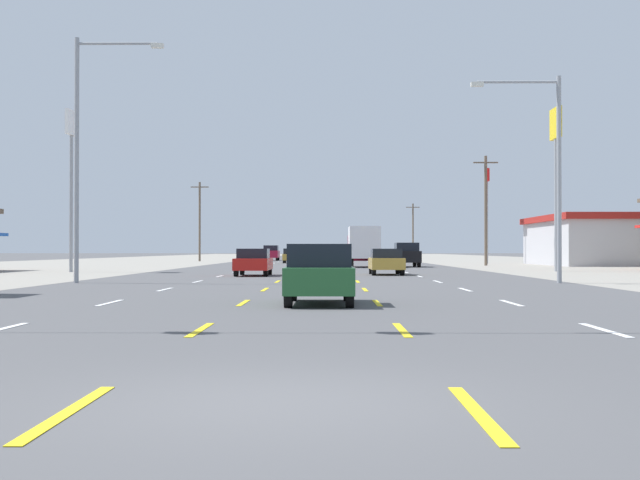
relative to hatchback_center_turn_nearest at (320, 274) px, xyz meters
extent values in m
plane|color=#4C4C4F|center=(-0.25, 51.93, -0.78)|extent=(572.00, 572.00, 0.00)
cube|color=gray|center=(-25.00, 51.93, -0.78)|extent=(28.00, 440.00, 0.01)
cube|color=gray|center=(24.50, 51.93, -0.78)|extent=(28.00, 440.00, 0.01)
cube|color=white|center=(-5.50, -7.07, -0.78)|extent=(0.14, 2.60, 0.01)
cube|color=white|center=(-5.50, 0.43, -0.78)|extent=(0.14, 2.60, 0.01)
cube|color=white|center=(-5.50, 7.93, -0.78)|extent=(0.14, 2.60, 0.01)
cube|color=white|center=(-5.50, 15.43, -0.78)|extent=(0.14, 2.60, 0.01)
cube|color=white|center=(-5.50, 22.93, -0.78)|extent=(0.14, 2.60, 0.01)
cube|color=white|center=(-5.50, 30.43, -0.78)|extent=(0.14, 2.60, 0.01)
cube|color=white|center=(-5.50, 37.93, -0.78)|extent=(0.14, 2.60, 0.01)
cube|color=white|center=(-5.50, 45.43, -0.78)|extent=(0.14, 2.60, 0.01)
cube|color=white|center=(-5.50, 52.93, -0.78)|extent=(0.14, 2.60, 0.01)
cube|color=white|center=(-5.50, 60.43, -0.78)|extent=(0.14, 2.60, 0.01)
cube|color=white|center=(-5.50, 67.93, -0.78)|extent=(0.14, 2.60, 0.01)
cube|color=white|center=(-5.50, 75.43, -0.78)|extent=(0.14, 2.60, 0.01)
cube|color=white|center=(-5.50, 82.93, -0.78)|extent=(0.14, 2.60, 0.01)
cube|color=white|center=(-5.50, 90.43, -0.78)|extent=(0.14, 2.60, 0.01)
cube|color=white|center=(-5.50, 97.93, -0.78)|extent=(0.14, 2.60, 0.01)
cube|color=white|center=(-5.50, 105.43, -0.78)|extent=(0.14, 2.60, 0.01)
cube|color=white|center=(-5.50, 112.93, -0.78)|extent=(0.14, 2.60, 0.01)
cube|color=white|center=(-5.50, 120.43, -0.78)|extent=(0.14, 2.60, 0.01)
cube|color=white|center=(-5.50, 127.93, -0.78)|extent=(0.14, 2.60, 0.01)
cube|color=white|center=(-5.50, 135.43, -0.78)|extent=(0.14, 2.60, 0.01)
cube|color=white|center=(-5.50, 142.93, -0.78)|extent=(0.14, 2.60, 0.01)
cube|color=white|center=(-5.50, 150.43, -0.78)|extent=(0.14, 2.60, 0.01)
cube|color=white|center=(-5.50, 157.93, -0.78)|extent=(0.14, 2.60, 0.01)
cube|color=white|center=(-5.50, 165.43, -0.78)|extent=(0.14, 2.60, 0.01)
cube|color=white|center=(-5.50, 172.93, -0.78)|extent=(0.14, 2.60, 0.01)
cube|color=white|center=(-5.50, 180.43, -0.78)|extent=(0.14, 2.60, 0.01)
cube|color=white|center=(-5.50, 187.93, -0.78)|extent=(0.14, 2.60, 0.01)
cube|color=white|center=(-5.50, 195.43, -0.78)|extent=(0.14, 2.60, 0.01)
cube|color=white|center=(-5.50, 202.93, -0.78)|extent=(0.14, 2.60, 0.01)
cube|color=yellow|center=(-2.00, -14.57, -0.78)|extent=(0.14, 2.60, 0.01)
cube|color=yellow|center=(-2.00, -7.07, -0.78)|extent=(0.14, 2.60, 0.01)
cube|color=yellow|center=(-2.00, 0.43, -0.78)|extent=(0.14, 2.60, 0.01)
cube|color=yellow|center=(-2.00, 7.93, -0.78)|extent=(0.14, 2.60, 0.01)
cube|color=yellow|center=(-2.00, 15.43, -0.78)|extent=(0.14, 2.60, 0.01)
cube|color=yellow|center=(-2.00, 22.93, -0.78)|extent=(0.14, 2.60, 0.01)
cube|color=yellow|center=(-2.00, 30.43, -0.78)|extent=(0.14, 2.60, 0.01)
cube|color=yellow|center=(-2.00, 37.93, -0.78)|extent=(0.14, 2.60, 0.01)
cube|color=yellow|center=(-2.00, 45.43, -0.78)|extent=(0.14, 2.60, 0.01)
cube|color=yellow|center=(-2.00, 52.93, -0.78)|extent=(0.14, 2.60, 0.01)
cube|color=yellow|center=(-2.00, 60.43, -0.78)|extent=(0.14, 2.60, 0.01)
cube|color=yellow|center=(-2.00, 67.93, -0.78)|extent=(0.14, 2.60, 0.01)
cube|color=yellow|center=(-2.00, 75.43, -0.78)|extent=(0.14, 2.60, 0.01)
cube|color=yellow|center=(-2.00, 82.93, -0.78)|extent=(0.14, 2.60, 0.01)
cube|color=yellow|center=(-2.00, 90.43, -0.78)|extent=(0.14, 2.60, 0.01)
cube|color=yellow|center=(-2.00, 97.93, -0.78)|extent=(0.14, 2.60, 0.01)
cube|color=yellow|center=(-2.00, 105.43, -0.78)|extent=(0.14, 2.60, 0.01)
cube|color=yellow|center=(-2.00, 112.93, -0.78)|extent=(0.14, 2.60, 0.01)
cube|color=yellow|center=(-2.00, 120.43, -0.78)|extent=(0.14, 2.60, 0.01)
cube|color=yellow|center=(-2.00, 127.93, -0.78)|extent=(0.14, 2.60, 0.01)
cube|color=yellow|center=(-2.00, 135.43, -0.78)|extent=(0.14, 2.60, 0.01)
cube|color=yellow|center=(-2.00, 142.93, -0.78)|extent=(0.14, 2.60, 0.01)
cube|color=yellow|center=(-2.00, 150.43, -0.78)|extent=(0.14, 2.60, 0.01)
cube|color=yellow|center=(-2.00, 157.93, -0.78)|extent=(0.14, 2.60, 0.01)
cube|color=yellow|center=(-2.00, 165.43, -0.78)|extent=(0.14, 2.60, 0.01)
cube|color=yellow|center=(-2.00, 172.93, -0.78)|extent=(0.14, 2.60, 0.01)
cube|color=yellow|center=(-2.00, 180.43, -0.78)|extent=(0.14, 2.60, 0.01)
cube|color=yellow|center=(-2.00, 187.93, -0.78)|extent=(0.14, 2.60, 0.01)
cube|color=yellow|center=(-2.00, 195.43, -0.78)|extent=(0.14, 2.60, 0.01)
cube|color=yellow|center=(-2.00, 202.93, -0.78)|extent=(0.14, 2.60, 0.01)
cube|color=yellow|center=(1.50, -14.57, -0.78)|extent=(0.14, 2.60, 0.01)
cube|color=yellow|center=(1.50, -7.07, -0.78)|extent=(0.14, 2.60, 0.01)
cube|color=yellow|center=(1.50, 0.43, -0.78)|extent=(0.14, 2.60, 0.01)
cube|color=yellow|center=(1.50, 7.93, -0.78)|extent=(0.14, 2.60, 0.01)
cube|color=yellow|center=(1.50, 15.43, -0.78)|extent=(0.14, 2.60, 0.01)
cube|color=yellow|center=(1.50, 22.93, -0.78)|extent=(0.14, 2.60, 0.01)
cube|color=yellow|center=(1.50, 30.43, -0.78)|extent=(0.14, 2.60, 0.01)
cube|color=yellow|center=(1.50, 37.93, -0.78)|extent=(0.14, 2.60, 0.01)
cube|color=yellow|center=(1.50, 45.43, -0.78)|extent=(0.14, 2.60, 0.01)
cube|color=yellow|center=(1.50, 52.93, -0.78)|extent=(0.14, 2.60, 0.01)
cube|color=yellow|center=(1.50, 60.43, -0.78)|extent=(0.14, 2.60, 0.01)
cube|color=yellow|center=(1.50, 67.93, -0.78)|extent=(0.14, 2.60, 0.01)
cube|color=yellow|center=(1.50, 75.43, -0.78)|extent=(0.14, 2.60, 0.01)
cube|color=yellow|center=(1.50, 82.93, -0.78)|extent=(0.14, 2.60, 0.01)
cube|color=yellow|center=(1.50, 90.43, -0.78)|extent=(0.14, 2.60, 0.01)
cube|color=yellow|center=(1.50, 97.93, -0.78)|extent=(0.14, 2.60, 0.01)
cube|color=yellow|center=(1.50, 105.43, -0.78)|extent=(0.14, 2.60, 0.01)
cube|color=yellow|center=(1.50, 112.93, -0.78)|extent=(0.14, 2.60, 0.01)
cube|color=yellow|center=(1.50, 120.43, -0.78)|extent=(0.14, 2.60, 0.01)
cube|color=yellow|center=(1.50, 127.93, -0.78)|extent=(0.14, 2.60, 0.01)
cube|color=yellow|center=(1.50, 135.43, -0.78)|extent=(0.14, 2.60, 0.01)
cube|color=yellow|center=(1.50, 142.93, -0.78)|extent=(0.14, 2.60, 0.01)
cube|color=yellow|center=(1.50, 150.43, -0.78)|extent=(0.14, 2.60, 0.01)
cube|color=yellow|center=(1.50, 157.93, -0.78)|extent=(0.14, 2.60, 0.01)
cube|color=yellow|center=(1.50, 165.43, -0.78)|extent=(0.14, 2.60, 0.01)
cube|color=yellow|center=(1.50, 172.93, -0.78)|extent=(0.14, 2.60, 0.01)
cube|color=yellow|center=(1.50, 180.43, -0.78)|extent=(0.14, 2.60, 0.01)
cube|color=yellow|center=(1.50, 187.93, -0.78)|extent=(0.14, 2.60, 0.01)
cube|color=yellow|center=(1.50, 195.43, -0.78)|extent=(0.14, 2.60, 0.01)
cube|color=yellow|center=(1.50, 202.93, -0.78)|extent=(0.14, 2.60, 0.01)
cube|color=white|center=(5.00, -7.07, -0.78)|extent=(0.14, 2.60, 0.01)
cube|color=white|center=(5.00, 0.43, -0.78)|extent=(0.14, 2.60, 0.01)
cube|color=white|center=(5.00, 7.93, -0.78)|extent=(0.14, 2.60, 0.01)
cube|color=white|center=(5.00, 15.43, -0.78)|extent=(0.14, 2.60, 0.01)
cube|color=white|center=(5.00, 22.93, -0.78)|extent=(0.14, 2.60, 0.01)
cube|color=white|center=(5.00, 30.43, -0.78)|extent=(0.14, 2.60, 0.01)
cube|color=white|center=(5.00, 37.93, -0.78)|extent=(0.14, 2.60, 0.01)
cube|color=white|center=(5.00, 45.43, -0.78)|extent=(0.14, 2.60, 0.01)
cube|color=white|center=(5.00, 52.93, -0.78)|extent=(0.14, 2.60, 0.01)
cube|color=white|center=(5.00, 60.43, -0.78)|extent=(0.14, 2.60, 0.01)
cube|color=white|center=(5.00, 67.93, -0.78)|extent=(0.14, 2.60, 0.01)
cube|color=white|center=(5.00, 75.43, -0.78)|extent=(0.14, 2.60, 0.01)
cube|color=white|center=(5.00, 82.93, -0.78)|extent=(0.14, 2.60, 0.01)
cube|color=white|center=(5.00, 90.43, -0.78)|extent=(0.14, 2.60, 0.01)
cube|color=white|center=(5.00, 97.93, -0.78)|extent=(0.14, 2.60, 0.01)
cube|color=white|center=(5.00, 105.43, -0.78)|extent=(0.14, 2.60, 0.01)
cube|color=white|center=(5.00, 112.93, -0.78)|extent=(0.14, 2.60, 0.01)
cube|color=white|center=(5.00, 120.43, -0.78)|extent=(0.14, 2.60, 0.01)
cube|color=white|center=(5.00, 127.93, -0.78)|extent=(0.14, 2.60, 0.01)
cube|color=white|center=(5.00, 135.43, -0.78)|extent=(0.14, 2.60, 0.01)
cube|color=white|center=(5.00, 142.93, -0.78)|extent=(0.14, 2.60, 0.01)
cube|color=white|center=(5.00, 150.43, -0.78)|extent=(0.14, 2.60, 0.01)
cube|color=white|center=(5.00, 157.93, -0.78)|extent=(0.14, 2.60, 0.01)
cube|color=white|center=(5.00, 165.43, -0.78)|extent=(0.14, 2.60, 0.01)
cube|color=white|center=(5.00, 172.93, -0.78)|extent=(0.14, 2.60, 0.01)
cube|color=white|center=(5.00, 180.43, -0.78)|extent=(0.14, 2.60, 0.01)
cube|color=white|center=(5.00, 187.93, -0.78)|extent=(0.14, 2.60, 0.01)
cube|color=white|center=(5.00, 195.43, -0.78)|extent=(0.14, 2.60, 0.01)
cube|color=white|center=(5.00, 202.93, -0.78)|extent=(0.14, 2.60, 0.01)
cube|color=#235B2D|center=(0.00, 0.07, -0.15)|extent=(1.72, 3.90, 0.66)
cube|color=black|center=(0.00, -0.18, 0.47)|extent=(1.58, 1.90, 0.58)
cylinder|color=black|center=(-0.74, 1.47, -0.48)|extent=(0.20, 0.60, 0.60)
cylinder|color=black|center=(0.74, 1.47, -0.48)|extent=(0.20, 0.60, 0.60)
cylinder|color=black|center=(-0.74, -1.33, -0.48)|extent=(0.20, 0.60, 0.60)
cylinder|color=black|center=(0.74, -1.33, -0.48)|extent=(0.20, 0.60, 0.60)
cube|color=red|center=(-3.82, 24.08, -0.15)|extent=(1.80, 4.50, 0.62)
cube|color=black|center=(-3.82, 23.98, 0.42)|extent=(1.62, 2.10, 0.52)
cylinder|color=black|center=(-4.59, 25.63, -0.46)|extent=(0.22, 0.64, 0.64)
cylinder|color=black|center=(-3.05, 25.63, -0.46)|extent=(0.22, 0.64, 0.64)
cylinder|color=black|center=(-4.59, 22.53, -0.46)|extent=(0.22, 0.64, 0.64)
cylinder|color=black|center=(-3.05, 22.53, -0.46)|extent=(0.22, 0.64, 0.64)
cube|color=#B28C33|center=(3.46, 25.95, -0.15)|extent=(1.80, 4.50, 0.62)
cube|color=black|center=(3.46, 25.85, 0.42)|extent=(1.62, 2.10, 0.52)
cylinder|color=black|center=(2.69, 27.50, -0.46)|extent=(0.22, 0.64, 0.64)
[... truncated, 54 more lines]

